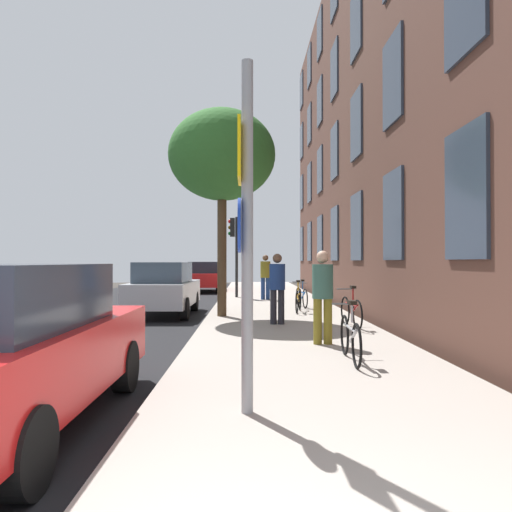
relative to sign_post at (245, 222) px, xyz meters
name	(u,v)px	position (x,y,z in m)	size (l,w,h in m)	color
ground_plane	(174,309)	(-2.51, 11.67, -2.06)	(41.80, 41.80, 0.00)	#332D28
road_asphalt	(112,309)	(-4.61, 11.67, -2.06)	(7.00, 38.00, 0.01)	black
sidewalk	(275,307)	(0.99, 11.67, -2.00)	(4.20, 38.00, 0.12)	#9E9389
building_facade	(352,113)	(3.59, 11.17, 4.61)	(0.56, 27.00, 13.31)	#513328
sign_post	(245,222)	(0.00, 0.00, 0.00)	(0.16, 0.60, 3.60)	gray
traffic_light	(234,242)	(-0.52, 15.63, 0.42)	(0.43, 0.24, 3.44)	black
tree_near	(222,156)	(-0.68, 8.59, 2.57)	(3.02, 3.02, 5.82)	#4C3823
bicycle_0	(350,337)	(1.61, 2.45, -1.57)	(0.42, 1.68, 0.95)	black
bicycle_1	(351,311)	(2.45, 6.18, -1.56)	(0.42, 1.67, 0.98)	black
bicycle_2	(298,299)	(1.59, 9.64, -1.56)	(0.49, 1.62, 0.97)	black
bicycle_3	(302,296)	(1.86, 11.12, -1.58)	(0.42, 1.63, 0.94)	black
pedestrian_0	(323,291)	(1.43, 3.98, -0.95)	(0.48, 0.48, 1.73)	olive
pedestrian_1	(277,284)	(0.77, 6.82, -0.96)	(0.55, 0.55, 1.73)	#26262D
pedestrian_2	(265,274)	(0.77, 14.32, -0.91)	(0.55, 0.55, 1.80)	navy
car_0	(7,346)	(-2.30, -0.21, -1.22)	(1.78, 4.25, 1.62)	red
car_1	(164,288)	(-2.49, 9.75, -1.22)	(1.78, 3.99, 1.62)	#B7B7BC
car_2	(204,276)	(-2.29, 21.11, -1.22)	(1.99, 4.35, 1.62)	red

